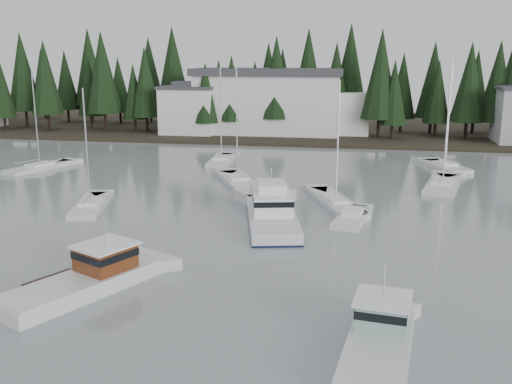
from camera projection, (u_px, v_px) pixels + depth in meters
The scene contains 15 objects.
far_shore_land at pixel (305, 126), 111.75m from camera, with size 240.00×54.00×1.00m, color black.
conifer_treeline at pixel (299, 133), 101.23m from camera, with size 200.00×22.00×20.00m, color black, non-canonical shape.
house_west at pixel (190, 109), 96.66m from camera, with size 9.54×7.42×8.75m.
harbor_inn at pixel (280, 102), 96.92m from camera, with size 29.50×11.50×10.90m.
lobster_boat_brown at pixel (85, 281), 32.97m from camera, with size 7.22×9.97×4.72m.
cabin_cruiser_center at pixel (271, 214), 46.29m from camera, with size 6.40×12.57×5.17m.
lobster_boat_teal at pixel (379, 344), 25.77m from camera, with size 3.79×8.29×4.45m.
sailboat_0 at pixel (445, 168), 69.37m from camera, with size 5.61×8.56×12.96m.
sailboat_3 at pixel (442, 186), 59.40m from camera, with size 5.14×10.39×13.94m.
sailboat_4 at pixel (91, 207), 51.09m from camera, with size 4.64×8.85×11.18m.
sailboat_6 at pixel (40, 169), 68.84m from camera, with size 5.32×9.53×12.08m.
sailboat_9 at pixel (237, 182), 61.57m from camera, with size 6.53×9.27×13.14m.
sailboat_10 at pixel (222, 162), 73.45m from camera, with size 3.48×9.01×12.70m.
sailboat_11 at pixel (336, 204), 52.24m from camera, with size 6.31×11.07×11.80m.
runabout_1 at pixel (352, 219), 47.18m from camera, with size 3.40×7.06×1.42m.
Camera 1 is at (10.89, -14.61, 13.17)m, focal length 40.00 mm.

